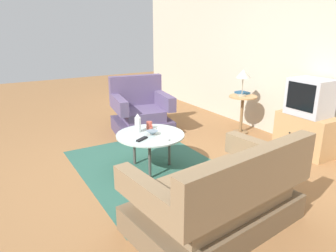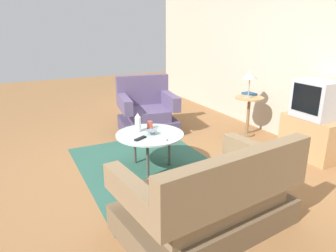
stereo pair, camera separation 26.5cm
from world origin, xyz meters
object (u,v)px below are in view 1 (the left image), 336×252
Objects in this scene: coffee_table at (150,137)px; vase at (138,123)px; side_table at (242,107)px; tv_remote_silver at (163,139)px; tv_stand at (306,134)px; armchair at (141,114)px; mug at (149,125)px; tv_remote_dark at (142,139)px; couch at (220,199)px; television at (310,97)px; bowl at (152,133)px; table_lamp at (243,75)px; book at (242,93)px.

vase reaches higher than coffee_table.
tv_remote_silver is at bearing -69.75° from side_table.
vase is (-0.82, -2.29, 0.31)m from tv_stand.
armchair reaches higher than mug.
vase is at bearing 46.92° from tv_remote_dark.
armchair reaches higher than tv_stand.
coffee_table is at bearing 8.98° from tv_remote_dark.
coffee_table is (-1.41, 0.04, 0.15)m from couch.
side_table is at bearing 98.31° from vase.
television reaches higher than tv_stand.
armchair is 1.58m from bowl.
tv_remote_dark is at bearing 22.51° from tv_remote_silver.
side_table is (0.97, 1.44, 0.15)m from armchair.
television is 4.15× the size of mug.
table_lamp is (0.97, 1.41, 0.69)m from armchair.
television is 2.16× the size of vase.
coffee_table is 0.27m from tv_remote_silver.
tv_stand is at bearing 73.71° from bowl.
tv_remote_dark is at bearing -16.83° from vase.
couch is 2.35m from tv_stand.
table_lamp is 2.31m from tv_remote_dark.
coffee_table is 0.07m from bowl.
armchair is 1.22× the size of coffee_table.
book is (-0.13, 0.11, 0.21)m from side_table.
coffee_table is at bearing -24.71° from mug.
couch reaches higher than tv_stand.
tv_stand is at bearing 70.25° from vase.
tv_stand is 2.28m from bowl.
bowl is at bearing 81.40° from couch.
vase is at bearing -77.78° from mug.
bowl is at bearing 0.75° from tv_remote_dark.
armchair is at bearing -52.96° from tv_remote_silver.
coffee_table is 2.31m from television.
mug is (0.27, -1.92, 0.06)m from side_table.
table_lamp is at bearing 104.11° from bowl.
tv_remote_silver is 0.68× the size of book.
table_lamp is 2.15m from tv_remote_silver.
couch is at bearing -4.54° from mug.
tv_remote_dark is (-0.54, -2.37, 0.20)m from tv_stand.
armchair reaches higher than tv_remote_silver.
couch is 1.42m from coffee_table.
mug is 0.43m from tv_remote_dark.
mug is 0.85× the size of tv_remote_silver.
side_table is at bearing 103.85° from bowl.
tv_remote_silver is at bearing -100.62° from television.
side_table is at bearing -41.11° from book.
couch is 1.39m from bowl.
tv_stand is at bearing 9.09° from side_table.
television reaches higher than side_table.
television reaches higher than tv_remote_silver.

